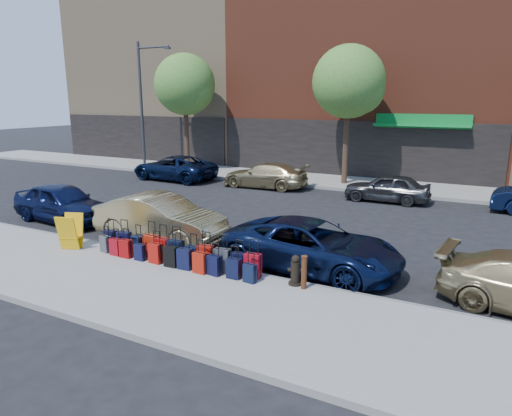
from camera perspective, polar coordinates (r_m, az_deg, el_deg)
The scene contains 41 objects.
ground at distance 17.14m, azimuth -0.04°, elevation -2.30°, with size 120.00×120.00×0.00m, color black.
sidewalk_near at distance 12.06m, azimuth -14.73°, elevation -9.40°, with size 60.00×4.00×0.15m, color gray.
sidewalk_far at distance 26.17m, azimuth 10.20°, elevation 3.21°, with size 60.00×4.00×0.15m, color gray.
curb_near at distance 13.50m, azimuth -8.96°, elevation -6.59°, with size 60.00×0.08×0.15m, color gray.
curb_far at distance 24.28m, azimuth 8.75°, elevation 2.47°, with size 60.00×0.08×0.15m, color gray.
building_left at distance 40.40m, azimuth -8.75°, elevation 18.11°, with size 15.00×12.12×16.00m.
building_center at distance 33.89m, azimuth 15.39°, elevation 22.12°, with size 17.00×12.85×20.00m.
tree_left at distance 29.80m, azimuth -8.66°, elevation 14.82°, with size 3.80×3.80×7.27m.
tree_center at distance 25.11m, azimuth 11.81°, elevation 14.95°, with size 3.80×3.80×7.27m.
streetlight at distance 31.08m, azimuth -13.89°, elevation 13.15°, with size 2.59×0.18×8.00m.
suitcase_front_0 at distance 14.76m, azimuth -17.74°, elevation -3.79°, with size 0.40×0.22×0.96m.
suitcase_front_1 at distance 14.41m, azimuth -16.15°, elevation -4.05°, with size 0.44×0.29×0.99m.
suitcase_front_2 at distance 14.08m, azimuth -14.59°, elevation -4.48°, with size 0.40×0.26×0.90m.
suitcase_front_3 at distance 13.74m, azimuth -12.99°, elevation -4.63°, with size 0.45×0.26×1.06m.
suitcase_front_4 at distance 13.39m, azimuth -11.60°, elevation -5.04°, with size 0.44×0.24×1.05m.
suitcase_front_5 at distance 13.10m, azimuth -9.97°, elevation -5.37°, with size 0.47×0.30×1.06m.
suitcase_front_6 at distance 12.79m, azimuth -7.92°, elevation -5.96°, with size 0.40×0.25×0.93m.
suitcase_front_7 at distance 12.63m, azimuth -6.31°, elevation -6.05°, with size 0.44×0.28×1.02m.
suitcase_front_8 at distance 12.28m, azimuth -4.27°, elevation -6.55°, with size 0.46×0.29×1.03m.
suitcase_front_9 at distance 12.12m, azimuth -2.14°, elevation -6.95°, with size 0.40×0.23×0.94m.
suitcase_front_10 at distance 11.89m, azimuth -0.40°, elevation -7.20°, with size 0.43×0.25×1.03m.
suitcase_back_0 at distance 14.54m, azimuth -18.30°, elevation -4.28°, with size 0.37×0.26×0.82m.
suitcase_back_1 at distance 14.17m, azimuth -17.14°, elevation -4.67°, with size 0.34×0.20×0.81m.
suitcase_back_2 at distance 13.88m, azimuth -15.96°, elevation -4.89°, with size 0.37×0.22×0.86m.
suitcase_back_3 at distance 13.55m, azimuth -14.30°, elevation -5.37°, with size 0.33×0.19×0.77m.
suitcase_back_4 at distance 13.22m, azimuth -12.43°, elevation -5.52°, with size 0.40×0.25×0.93m.
suitcase_back_5 at distance 12.85m, azimuth -10.54°, elevation -5.96°, with size 0.40×0.24×0.94m.
suitcase_back_6 at distance 12.61m, azimuth -8.89°, elevation -6.29°, with size 0.41×0.25×0.93m.
suitcase_back_7 at distance 12.28m, azimuth -6.98°, elevation -6.80°, with size 0.40×0.25×0.92m.
suitcase_back_8 at distance 12.11m, azimuth -5.24°, elevation -7.13°, with size 0.39×0.25×0.87m.
suitcase_back_9 at distance 11.86m, azimuth -2.80°, elevation -7.55°, with size 0.36×0.21×0.86m.
suitcase_back_10 at distance 11.62m, azimuth -0.77°, elevation -8.14°, with size 0.35×0.23×0.78m.
fire_hydrant at distance 11.49m, azimuth 4.95°, elevation -7.86°, with size 0.39×0.34×0.77m.
bollard at distance 11.24m, azimuth 6.03°, elevation -7.94°, with size 0.16×0.16×0.84m.
display_rack at distance 15.15m, azimuth -22.16°, elevation -2.80°, with size 0.79×0.83×1.07m.
car_near_0 at distance 19.15m, azimuth -23.05°, elevation 0.60°, with size 1.77×4.40×1.50m, color #0D1439.
car_near_1 at distance 15.69m, azimuth -11.88°, elevation -1.22°, with size 1.62×4.63×1.53m, color tan.
car_near_2 at distance 12.80m, azimuth 7.04°, elevation -4.72°, with size 2.31×5.01×1.39m, color #0C1739.
car_far_0 at distance 27.22m, azimuth -10.19°, elevation 4.97°, with size 2.37×5.15×1.43m, color #0C1634.
car_far_1 at distance 24.44m, azimuth 1.12°, elevation 4.11°, with size 1.87×4.60×1.34m, color tan.
car_far_2 at distance 21.94m, azimuth 16.06°, elevation 2.45°, with size 1.55×3.85×1.31m, color #37373A.
Camera 1 is at (7.66, -14.60, 4.69)m, focal length 32.00 mm.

